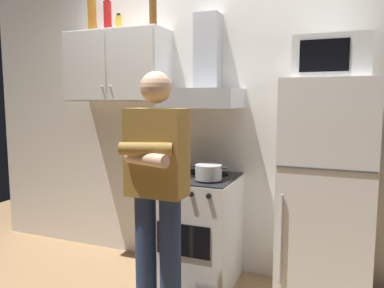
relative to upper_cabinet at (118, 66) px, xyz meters
The scene contains 12 objects.
back_wall_tiled 0.97m from the upper_cabinet, 14.86° to the left, with size 4.80×0.10×2.70m, color silver.
upper_cabinet is the anchor object (origin of this frame).
stove_oven 1.55m from the upper_cabinet, ahead, with size 0.60×0.62×0.87m.
range_hood 0.81m from the upper_cabinet, ahead, with size 0.60×0.44×0.75m.
refrigerator 2.00m from the upper_cabinet, ahead, with size 0.60×0.62×1.60m.
microwave 1.75m from the upper_cabinet, ahead, with size 0.48×0.37×0.28m.
person_standing 1.35m from the upper_cabinet, 44.26° to the right, with size 0.38×0.33×1.64m.
cooking_pot 1.26m from the upper_cabinet, 14.73° to the right, with size 0.30×0.20×0.11m.
bottle_soda_red 0.44m from the upper_cabinet, behind, with size 0.07×0.07×0.27m.
bottle_beer_brown 0.55m from the upper_cabinet, ahead, with size 0.06×0.06×0.25m.
bottle_liquor_amber 0.50m from the upper_cabinet, behind, with size 0.08×0.08×0.30m.
bottle_spice_jar 0.37m from the upper_cabinet, ahead, with size 0.06×0.06×0.14m.
Camera 1 is at (0.99, -2.44, 1.46)m, focal length 34.95 mm.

